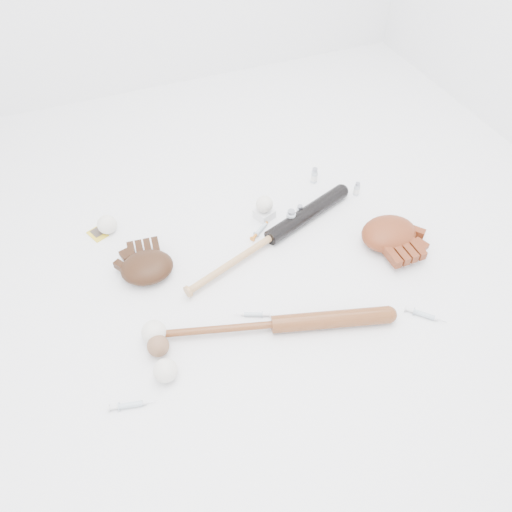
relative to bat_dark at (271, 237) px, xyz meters
name	(u,v)px	position (x,y,z in m)	size (l,w,h in m)	color
bat_dark	(271,237)	(0.00, 0.00, 0.00)	(0.87, 0.06, 0.06)	black
bat_wood	(274,324)	(-0.15, -0.38, 0.00)	(0.84, 0.06, 0.06)	brown
glove_dark	(147,267)	(-0.49, 0.02, 0.01)	(0.23, 0.23, 0.08)	#331B0E
glove_tan	(389,233)	(0.43, -0.17, 0.02)	(0.27, 0.27, 0.10)	maroon
trading_card	(98,234)	(-0.64, 0.31, -0.03)	(0.06, 0.08, 0.00)	gold
pedestal	(264,214)	(0.03, 0.15, -0.01)	(0.07, 0.07, 0.04)	white
baseball_on_pedestal	(264,204)	(0.03, 0.15, 0.04)	(0.07, 0.07, 0.07)	white
baseball_left	(154,332)	(-0.54, -0.27, 0.01)	(0.08, 0.08, 0.08)	white
baseball_upper	(107,225)	(-0.59, 0.31, 0.01)	(0.08, 0.08, 0.08)	white
baseball_mid	(166,371)	(-0.54, -0.42, 0.01)	(0.08, 0.08, 0.08)	white
baseball_aged	(158,346)	(-0.54, -0.32, 0.00)	(0.07, 0.07, 0.07)	brown
syringe_0	(131,405)	(-0.67, -0.48, -0.02)	(0.16, 0.03, 0.02)	#ADBCC6
syringe_1	(253,315)	(-0.20, -0.30, -0.02)	(0.14, 0.02, 0.02)	#ADBCC6
syringe_2	(261,229)	(-0.01, 0.08, -0.02)	(0.16, 0.03, 0.02)	#ADBCC6
syringe_3	(424,315)	(0.36, -0.53, -0.02)	(0.16, 0.03, 0.02)	#ADBCC6
vial_0	(314,175)	(0.33, 0.28, 0.01)	(0.03, 0.03, 0.07)	silver
vial_1	(357,189)	(0.46, 0.13, 0.00)	(0.03, 0.03, 0.06)	silver
vial_2	(300,212)	(0.16, 0.09, 0.00)	(0.03, 0.03, 0.07)	silver
vial_3	(291,219)	(0.11, 0.05, 0.01)	(0.04, 0.04, 0.09)	silver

